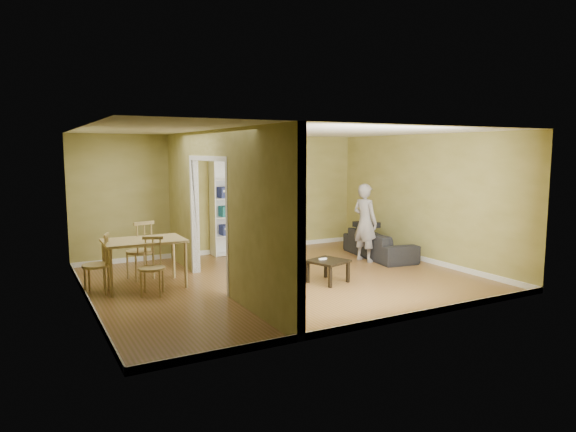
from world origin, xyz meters
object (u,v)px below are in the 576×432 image
object	(u,v)px
chair_far	(140,250)
dining_table	(144,244)
sofa	(379,240)
person	(365,216)
coffee_table	(328,263)
chair_near	(152,267)
bookshelf	(230,207)
chair_left	(96,264)

from	to	relation	value
chair_far	dining_table	bearing A→B (deg)	70.25
sofa	person	xyz separation A→B (m)	(-0.50, -0.14, 0.57)
coffee_table	chair_near	size ratio (longest dim) A/B	0.65
dining_table	chair_near	size ratio (longest dim) A/B	1.41
person	dining_table	xyz separation A→B (m)	(-4.48, 0.07, -0.21)
chair_far	person	bearing A→B (deg)	157.20
sofa	chair_far	world-z (taller)	chair_far
sofa	chair_near	size ratio (longest dim) A/B	2.12
chair_near	chair_far	distance (m)	1.13
sofa	chair_far	xyz separation A→B (m)	(-4.92, 0.50, 0.16)
dining_table	sofa	bearing A→B (deg)	0.91
coffee_table	dining_table	size ratio (longest dim) A/B	0.46
person	dining_table	distance (m)	4.48
sofa	person	bearing A→B (deg)	113.82
dining_table	chair_far	size ratio (longest dim) A/B	1.22
dining_table	bookshelf	bearing A→B (deg)	40.20
coffee_table	chair_far	world-z (taller)	chair_far
person	chair_near	world-z (taller)	person
dining_table	chair_left	bearing A→B (deg)	-178.46
sofa	bookshelf	xyz separation A→B (m)	(-2.65, 1.88, 0.67)
chair_left	chair_far	world-z (taller)	chair_far
bookshelf	chair_left	xyz separation A→B (m)	(-3.08, -1.98, -0.56)
bookshelf	coffee_table	xyz separation A→B (m)	(0.53, -3.16, -0.70)
person	chair_left	xyz separation A→B (m)	(-5.24, 0.05, -0.46)
sofa	dining_table	xyz separation A→B (m)	(-4.97, -0.08, 0.36)
coffee_table	dining_table	world-z (taller)	dining_table
chair_near	chair_left	bearing A→B (deg)	169.03
coffee_table	chair_far	distance (m)	3.32
sofa	chair_left	world-z (taller)	chair_left
dining_table	chair_near	bearing A→B (deg)	-91.11
person	bookshelf	xyz separation A→B (m)	(-2.16, 2.03, 0.10)
sofa	dining_table	size ratio (longest dim) A/B	1.51
sofa	dining_table	distance (m)	4.99
sofa	chair_near	distance (m)	5.02
chair_far	sofa	bearing A→B (deg)	159.69
dining_table	chair_left	distance (m)	0.80
sofa	coffee_table	world-z (taller)	sofa
person	coffee_table	world-z (taller)	person
person	coffee_table	distance (m)	2.07
chair_left	bookshelf	bearing A→B (deg)	140.78
person	bookshelf	bearing A→B (deg)	34.60
coffee_table	dining_table	xyz separation A→B (m)	(-2.86, 1.20, 0.39)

